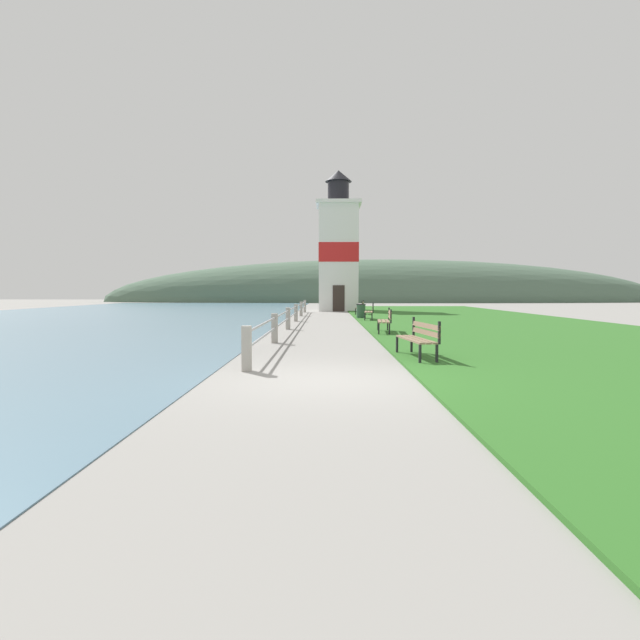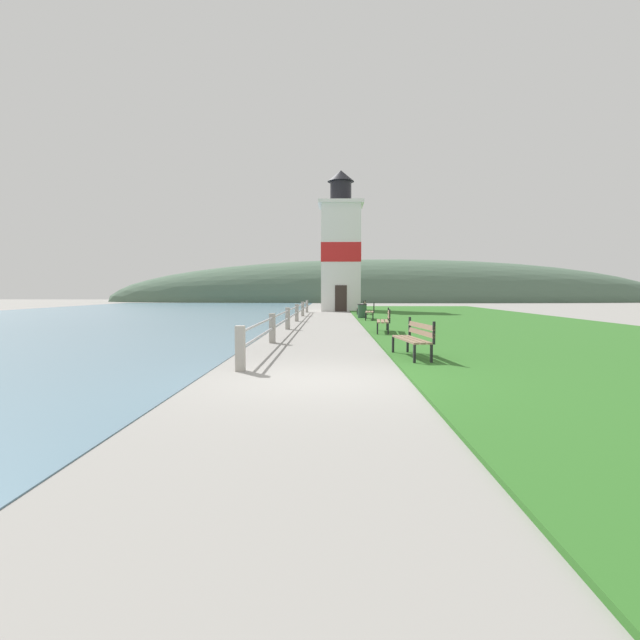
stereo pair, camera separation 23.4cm
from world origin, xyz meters
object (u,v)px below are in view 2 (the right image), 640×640
object	(u,v)px
trash_bin	(362,311)
park_bench_far	(371,311)
park_bench_by_lighthouse	(362,307)
park_bench_near	(415,336)
lighthouse	(341,250)
park_bench_midway	(385,319)

from	to	relation	value
trash_bin	park_bench_far	bearing A→B (deg)	-77.70
park_bench_far	park_bench_by_lighthouse	world-z (taller)	same
trash_bin	park_bench_near	bearing A→B (deg)	-89.32
park_bench_by_lighthouse	trash_bin	xyz separation A→B (m)	(-0.30, -4.62, -0.12)
park_bench_far	park_bench_by_lighthouse	bearing A→B (deg)	-84.28
lighthouse	trash_bin	world-z (taller)	lighthouse
park_bench_near	park_bench_by_lighthouse	world-z (taller)	same
park_bench_midway	lighthouse	xyz separation A→B (m)	(-1.26, 21.13, 4.23)
park_bench_by_lighthouse	trash_bin	distance (m)	4.63
park_bench_near	park_bench_midway	size ratio (longest dim) A/B	1.00
lighthouse	park_bench_near	bearing A→B (deg)	-87.52
trash_bin	lighthouse	bearing A→B (deg)	95.08
park_bench_near	park_bench_far	size ratio (longest dim) A/B	1.09
park_bench_near	park_bench_by_lighthouse	bearing A→B (deg)	-97.55
lighthouse	trash_bin	distance (m)	12.25
park_bench_near	lighthouse	bearing A→B (deg)	-94.79
park_bench_by_lighthouse	park_bench_far	bearing A→B (deg)	97.83
park_bench_midway	park_bench_far	distance (m)	8.02
trash_bin	park_bench_by_lighthouse	bearing A→B (deg)	86.27
park_bench_midway	trash_bin	xyz separation A→B (m)	(-0.24, 9.72, -0.12)
park_bench_near	trash_bin	size ratio (longest dim) A/B	2.28
park_bench_near	park_bench_by_lighthouse	xyz separation A→B (m)	(0.10, 21.18, -0.00)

